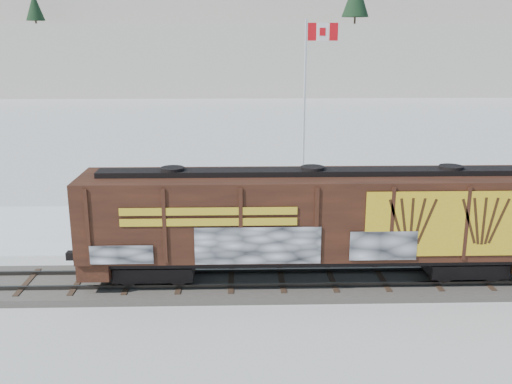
{
  "coord_description": "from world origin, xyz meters",
  "views": [
    {
      "loc": [
        0.41,
        -20.93,
        9.48
      ],
      "look_at": [
        1.07,
        3.0,
        3.08
      ],
      "focal_mm": 40.0,
      "sensor_mm": 36.0,
      "label": 1
    }
  ],
  "objects_px": {
    "hopper_railcar": "(311,218)",
    "car_silver": "(219,215)",
    "car_dark": "(434,209)",
    "car_white": "(277,223)",
    "flagpole": "(306,136)"
  },
  "relations": [
    {
      "from": "hopper_railcar",
      "to": "car_silver",
      "type": "distance_m",
      "value": 8.24
    },
    {
      "from": "car_dark",
      "to": "car_white",
      "type": "bearing_deg",
      "value": 119.79
    },
    {
      "from": "car_white",
      "to": "car_dark",
      "type": "xyz_separation_m",
      "value": [
        8.47,
        1.92,
        0.05
      ]
    },
    {
      "from": "car_white",
      "to": "car_silver",
      "type": "bearing_deg",
      "value": 80.51
    },
    {
      "from": "car_dark",
      "to": "flagpole",
      "type": "bearing_deg",
      "value": 67.15
    },
    {
      "from": "car_white",
      "to": "hopper_railcar",
      "type": "bearing_deg",
      "value": -157.0
    },
    {
      "from": "hopper_railcar",
      "to": "car_dark",
      "type": "relative_size",
      "value": 3.28
    },
    {
      "from": "hopper_railcar",
      "to": "car_white",
      "type": "bearing_deg",
      "value": 99.45
    },
    {
      "from": "flagpole",
      "to": "car_white",
      "type": "bearing_deg",
      "value": -106.77
    },
    {
      "from": "car_silver",
      "to": "car_dark",
      "type": "height_order",
      "value": "car_silver"
    },
    {
      "from": "flagpole",
      "to": "car_silver",
      "type": "height_order",
      "value": "flagpole"
    },
    {
      "from": "car_silver",
      "to": "flagpole",
      "type": "bearing_deg",
      "value": -22.79
    },
    {
      "from": "car_white",
      "to": "car_dark",
      "type": "height_order",
      "value": "car_dark"
    },
    {
      "from": "car_silver",
      "to": "car_dark",
      "type": "distance_m",
      "value": 11.39
    },
    {
      "from": "car_white",
      "to": "car_dark",
      "type": "relative_size",
      "value": 0.82
    }
  ]
}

